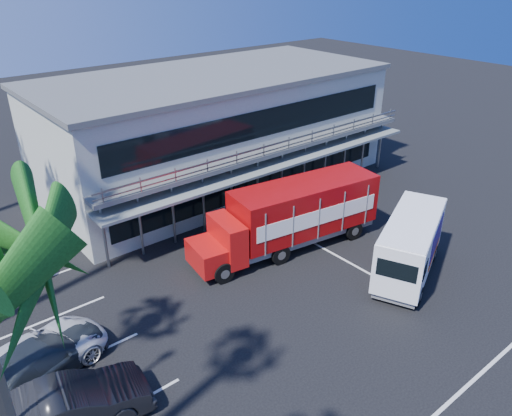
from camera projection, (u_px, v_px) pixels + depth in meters
ground at (355, 297)px, 22.47m from camera, size 120.00×120.00×0.00m
building at (215, 129)px, 32.89m from camera, size 22.40×12.00×7.30m
red_truck at (293, 214)px, 25.65m from camera, size 10.54×3.85×3.47m
white_van at (410, 245)px, 23.48m from camera, size 6.44×4.40×2.99m
parked_car_b at (68, 409)px, 15.82m from camera, size 5.43×2.58×1.72m
parked_car_c at (36, 356)px, 18.09m from camera, size 5.58×3.26×1.46m
parked_car_d at (40, 362)px, 17.80m from camera, size 5.72×3.91×1.54m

